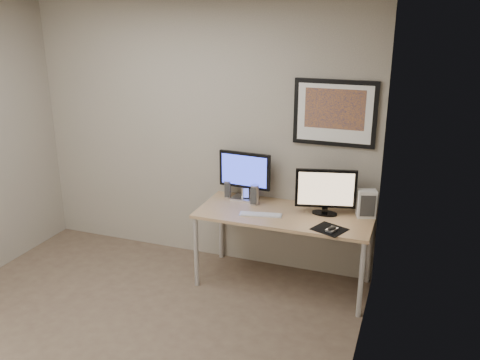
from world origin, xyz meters
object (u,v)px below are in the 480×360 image
Objects in this scene: monitor_tv at (326,191)px; desk at (284,220)px; framed_art at (335,113)px; keyboard at (261,214)px; phone_dock at (246,194)px; speaker_right at (255,195)px; fan_unit at (367,204)px; monitor_large at (245,174)px; speaker_left at (228,189)px.

desk is at bearing -178.22° from monitor_tv.
keyboard is at bearing -139.99° from framed_art.
monitor_tv reaches higher than phone_dock.
framed_art is 1.94× the size of keyboard.
framed_art reaches higher than desk.
speaker_right reaches higher than desk.
fan_unit is at bearing 6.96° from keyboard.
fan_unit reaches higher than keyboard.
speaker_right is 0.29m from keyboard.
monitor_large reaches higher than keyboard.
keyboard is (-0.54, -0.22, -0.22)m from monitor_tv.
phone_dock is 0.41m from keyboard.
speaker_right reaches higher than phone_dock.
desk is at bearing -136.54° from framed_art.
framed_art is 4.36× the size of speaker_left.
fan_unit is at bearing 1.75° from monitor_large.
speaker_left is 0.20m from phone_dock.
speaker_right is (-0.68, 0.02, -0.13)m from monitor_tv.
desk is 1.07m from framed_art.
desk is 3.05× the size of monitor_large.
speaker_right is at bearing -46.54° from phone_dock.
monitor_large is (-0.82, -0.12, -0.63)m from framed_art.
monitor_tv is at bearing -21.20° from speaker_left.
framed_art is 1.29m from speaker_left.
keyboard is 0.95m from fan_unit.
framed_art reaches higher than monitor_tv.
framed_art is at bearing 18.21° from speaker_right.
desk is at bearing -32.67° from speaker_left.
speaker_right is 1.04m from fan_unit.
speaker_right is at bearing 160.76° from desk.
speaker_left is 0.69× the size of fan_unit.
monitor_large is at bearing 118.15° from keyboard.
monitor_large reaches higher than monitor_tv.
speaker_right is at bearing 166.32° from fan_unit.
desk is 6.39× the size of fan_unit.
speaker_left is at bearing 162.79° from phone_dock.
framed_art is 1.39× the size of monitor_tv.
speaker_right reaches higher than speaker_left.
speaker_left is 0.45× the size of keyboard.
desk is 0.47m from monitor_tv.
desk is 4.14× the size of keyboard.
fan_unit is (1.04, 0.06, 0.03)m from speaker_right.
desk is 8.12× the size of speaker_right.
speaker_right is (0.32, -0.10, 0.01)m from speaker_left.
fan_unit is at bearing 3.60° from speaker_right.
speaker_right is 1.41× the size of phone_dock.
framed_art reaches higher than monitor_large.
monitor_tv is 2.15× the size of fan_unit.
framed_art is 1.13m from keyboard.
speaker_left is at bearing 161.95° from desk.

